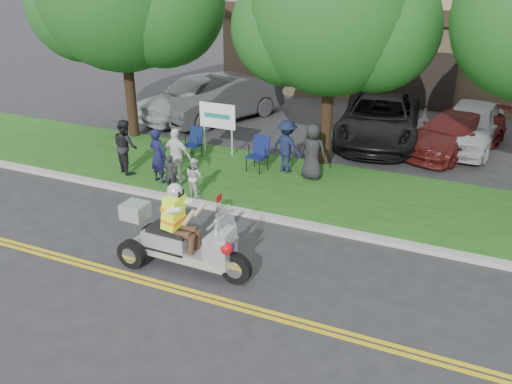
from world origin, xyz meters
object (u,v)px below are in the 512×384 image
at_px(parked_car_far_left, 197,96).
at_px(parked_car_left, 222,99).
at_px(lawn_chair_a, 194,140).
at_px(lawn_chair_b, 259,151).
at_px(spectator_adult_mid, 125,146).
at_px(trike_scooter, 180,240).
at_px(spectator_adult_right, 177,155).
at_px(parked_car_mid, 379,119).
at_px(parked_car_far_right, 470,125).
at_px(spectator_adult_left, 158,156).
at_px(parked_car_right, 455,133).

distance_m(parked_car_far_left, parked_car_left, 1.05).
height_order(lawn_chair_a, lawn_chair_b, lawn_chair_b).
bearing_deg(spectator_adult_mid, lawn_chair_b, -124.17).
distance_m(trike_scooter, lawn_chair_a, 6.50).
bearing_deg(spectator_adult_right, parked_car_mid, -122.50).
xyz_separation_m(parked_car_far_left, parked_car_far_right, (10.13, 0.69, -0.11)).
distance_m(parked_car_left, parked_car_far_right, 9.11).
xyz_separation_m(lawn_chair_b, spectator_adult_right, (-1.76, -1.77, 0.20)).
bearing_deg(lawn_chair_b, parked_car_mid, 69.78).
xyz_separation_m(spectator_adult_mid, parked_car_far_left, (-1.10, 6.11, -0.03)).
bearing_deg(lawn_chair_a, parked_car_far_left, 129.84).
height_order(spectator_adult_left, parked_car_left, parked_car_left).
height_order(lawn_chair_a, parked_car_left, parked_car_left).
relative_size(lawn_chair_a, spectator_adult_mid, 0.60).
bearing_deg(parked_car_right, lawn_chair_a, -126.55).
bearing_deg(spectator_adult_mid, spectator_adult_right, -151.22).
bearing_deg(lawn_chair_b, spectator_adult_right, -124.76).
xyz_separation_m(spectator_adult_mid, parked_car_left, (-0.06, 6.23, -0.06)).
distance_m(lawn_chair_b, spectator_adult_left, 3.00).
xyz_separation_m(spectator_adult_mid, parked_car_right, (8.64, 6.08, -0.24)).
relative_size(trike_scooter, spectator_adult_left, 1.90).
bearing_deg(spectator_adult_mid, spectator_adult_left, -160.91).
bearing_deg(parked_car_mid, lawn_chair_a, -146.82).
bearing_deg(parked_car_far_left, spectator_adult_right, -42.82).
bearing_deg(parked_car_left, lawn_chair_b, -26.75).
relative_size(trike_scooter, parked_car_far_right, 0.66).
height_order(trike_scooter, parked_car_far_left, trike_scooter).
bearing_deg(spectator_adult_left, parked_car_far_left, -57.16).
xyz_separation_m(lawn_chair_b, spectator_adult_left, (-2.23, -1.99, 0.20)).
height_order(parked_car_left, parked_car_mid, parked_car_left).
xyz_separation_m(lawn_chair_b, parked_car_left, (-3.57, 4.47, 0.15)).
distance_m(lawn_chair_b, parked_car_mid, 5.17).
bearing_deg(parked_car_mid, spectator_adult_mid, -142.15).
relative_size(lawn_chair_b, spectator_adult_mid, 0.65).
height_order(lawn_chair_b, parked_car_mid, parked_car_mid).
relative_size(trike_scooter, lawn_chair_a, 3.08).
relative_size(parked_car_left, parked_car_far_right, 1.13).
height_order(lawn_chair_b, spectator_adult_left, spectator_adult_left).
distance_m(parked_car_far_left, parked_car_right, 9.74).
xyz_separation_m(trike_scooter, parked_car_mid, (1.95, 10.04, 0.11)).
bearing_deg(parked_car_right, spectator_adult_left, -114.87).
relative_size(spectator_adult_mid, parked_car_left, 0.31).
bearing_deg(parked_car_far_right, parked_car_right, -112.36).
distance_m(parked_car_mid, parked_car_far_right, 2.98).
distance_m(lawn_chair_b, parked_car_left, 5.72).
relative_size(spectator_adult_left, parked_car_right, 0.34).
bearing_deg(spectator_adult_left, lawn_chair_a, -74.88).
relative_size(parked_car_far_left, parked_car_far_right, 1.14).
relative_size(spectator_adult_left, spectator_adult_mid, 0.98).
distance_m(spectator_adult_right, parked_car_right, 9.19).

